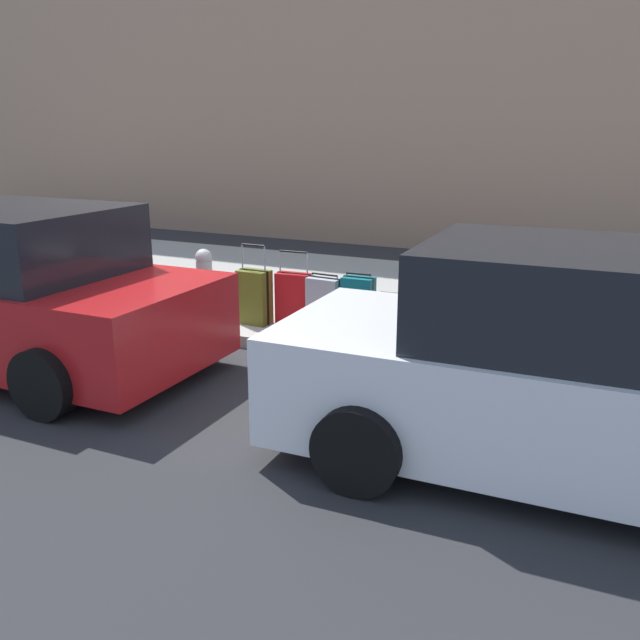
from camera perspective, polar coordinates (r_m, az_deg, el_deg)
ground_plane at (r=8.28m, az=-11.44°, el=-1.54°), size 40.00×40.00×0.00m
sidewalk_curb at (r=10.29m, az=-3.15°, el=2.63°), size 18.00×5.00×0.14m
suitcase_olive_0 at (r=7.26m, az=16.86°, el=-0.82°), size 0.37×0.27×0.85m
suitcase_navy_1 at (r=7.26m, az=13.44°, el=0.11°), size 0.41×0.27×1.02m
suitcase_maroon_2 at (r=7.36m, az=9.91°, el=-0.36°), size 0.40×0.22×0.84m
suitcase_black_3 at (r=7.50m, az=6.43°, el=0.00°), size 0.45×0.24×0.57m
suitcase_teal_4 at (r=7.62m, az=3.22°, el=1.06°), size 0.36×0.22×0.75m
suitcase_silver_5 at (r=7.82m, az=0.39°, el=1.26°), size 0.40×0.25×0.70m
suitcase_red_6 at (r=8.12m, az=-2.21°, el=1.78°), size 0.42×0.22×0.91m
suitcase_olive_7 at (r=8.20m, az=-5.53°, el=1.95°), size 0.38×0.26×0.98m
fire_hydrant at (r=8.65m, az=-9.68°, el=3.29°), size 0.39×0.21×0.84m
bollard_post at (r=9.01m, az=-14.25°, el=3.23°), size 0.15×0.15×0.79m
parked_car_white_0 at (r=5.13m, az=21.73°, el=-4.26°), size 4.56×2.08×1.68m
parked_car_red_1 at (r=7.76m, az=-24.21°, el=2.13°), size 4.29×2.16×1.67m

